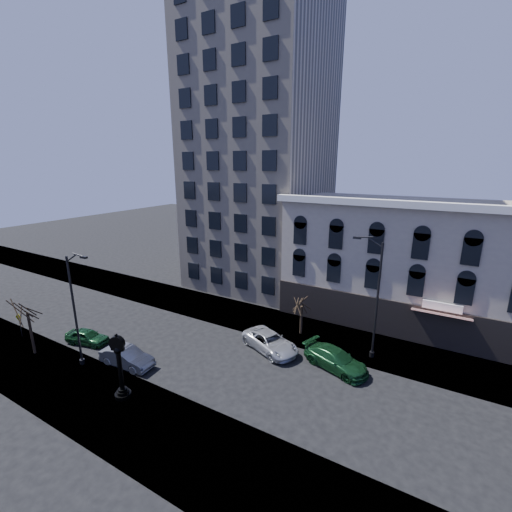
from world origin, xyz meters
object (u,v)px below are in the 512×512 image
Objects in this scene: street_lamp_near at (76,281)px; street_clock at (120,369)px; car_near_b at (127,357)px; car_near_a at (87,337)px; warning_sign at (19,321)px.

street_clock is at bearing -14.81° from street_lamp_near.
street_clock is at bearing -138.54° from car_near_b.
car_near_a is (-8.76, 3.40, -1.60)m from street_clock.
warning_sign is 6.68m from car_near_a.
warning_sign is at bearing 93.73° from car_near_b.
street_clock is 2.08× the size of warning_sign.
car_near_b is (-2.92, 2.81, -1.51)m from street_clock.
warning_sign is (-14.92, 1.04, -0.57)m from street_clock.
warning_sign is at bearing 176.86° from street_lamp_near.
car_near_b is at bearing 115.30° from street_clock.
street_lamp_near is at bearing 147.76° from street_clock.
street_lamp_near reaches higher than warning_sign.
street_clock is 7.34m from street_lamp_near.
street_clock is 9.53m from car_near_a.
car_near_b reaches higher than car_near_a.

